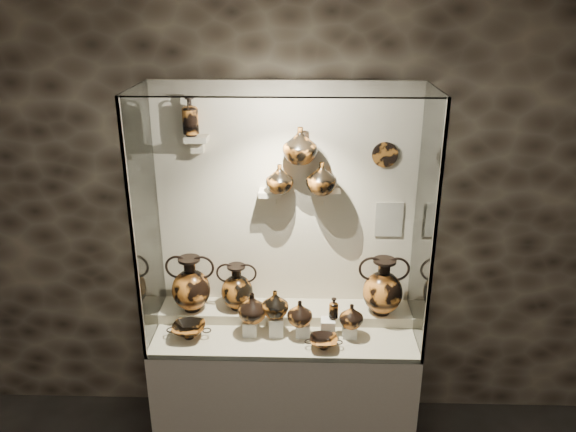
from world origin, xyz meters
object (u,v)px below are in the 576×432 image
at_px(lekythos_small, 334,307).
at_px(kylix_right, 324,342).
at_px(jug_b, 275,304).
at_px(ovoid_vase_c, 321,178).
at_px(ovoid_vase_a, 280,178).
at_px(jug_c, 300,313).
at_px(amphora_right, 383,286).
at_px(ovoid_vase_b, 300,145).
at_px(lekythos_tall, 190,114).
at_px(amphora_left, 191,284).
at_px(jug_a, 252,307).
at_px(jug_e, 351,316).
at_px(amphora_mid, 237,287).
at_px(kylix_left, 189,330).

xyz_separation_m(lekythos_small, kylix_right, (-0.06, -0.15, -0.16)).
bearing_deg(jug_b, ovoid_vase_c, 46.80).
bearing_deg(ovoid_vase_a, jug_b, -110.22).
height_order(jug_b, jug_c, jug_b).
bearing_deg(jug_b, ovoid_vase_a, 92.67).
bearing_deg(ovoid_vase_c, amphora_right, -20.27).
bearing_deg(ovoid_vase_a, lekythos_small, -49.08).
xyz_separation_m(amphora_right, ovoid_vase_b, (-0.55, 0.05, 0.93)).
bearing_deg(lekythos_tall, ovoid_vase_a, 9.04).
bearing_deg(ovoid_vase_b, jug_c, -64.73).
bearing_deg(ovoid_vase_c, amphora_left, 171.97).
xyz_separation_m(jug_a, ovoid_vase_b, (0.29, 0.23, 1.00)).
bearing_deg(ovoid_vase_c, jug_e, -64.17).
bearing_deg(amphora_mid, jug_b, -54.72).
xyz_separation_m(kylix_left, ovoid_vase_c, (0.83, 0.29, 0.93)).
bearing_deg(jug_a, ovoid_vase_c, 47.91).
relative_size(amphora_left, lekythos_small, 2.35).
distance_m(amphora_mid, jug_c, 0.48).
bearing_deg(amphora_right, ovoid_vase_b, 166.00).
bearing_deg(amphora_mid, amphora_left, 166.55).
distance_m(kylix_left, kylix_right, 0.86).
bearing_deg(lekythos_tall, kylix_left, -82.43).
distance_m(jug_b, lekythos_small, 0.37).
xyz_separation_m(amphora_right, lekythos_small, (-0.33, -0.17, -0.07)).
height_order(jug_e, kylix_right, jug_e).
xyz_separation_m(jug_a, jug_e, (0.63, -0.02, -0.04)).
xyz_separation_m(jug_b, kylix_right, (0.31, -0.15, -0.18)).
relative_size(amphora_mid, ovoid_vase_b, 1.45).
bearing_deg(jug_e, amphora_left, 148.07).
bearing_deg(jug_a, amphora_mid, 139.27).
bearing_deg(kylix_left, lekythos_small, 10.93).
relative_size(amphora_right, lekythos_small, 2.41).
bearing_deg(ovoid_vase_b, jug_e, -13.25).
relative_size(ovoid_vase_a, ovoid_vase_c, 0.90).
xyz_separation_m(amphora_mid, jug_a, (0.12, -0.21, -0.03)).
height_order(amphora_right, ovoid_vase_b, ovoid_vase_b).
height_order(jug_e, lekythos_small, lekythos_small).
relative_size(amphora_right, jug_a, 2.02).
distance_m(jug_b, ovoid_vase_c, 0.85).
xyz_separation_m(lekythos_small, ovoid_vase_a, (-0.35, 0.24, 0.78)).
height_order(jug_b, ovoid_vase_b, ovoid_vase_b).
relative_size(amphora_mid, lekythos_tall, 1.19).
relative_size(jug_a, lekythos_tall, 0.72).
bearing_deg(amphora_left, amphora_mid, 18.08).
xyz_separation_m(amphora_mid, kylix_right, (0.57, -0.35, -0.19)).
relative_size(jug_a, jug_e, 1.23).
bearing_deg(kylix_right, ovoid_vase_b, 108.75).
relative_size(amphora_right, jug_e, 2.49).
height_order(jug_c, ovoid_vase_c, ovoid_vase_c).
relative_size(ovoid_vase_a, ovoid_vase_b, 0.82).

